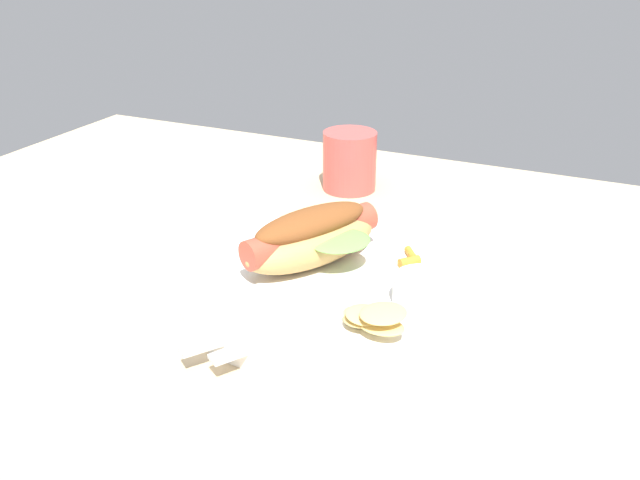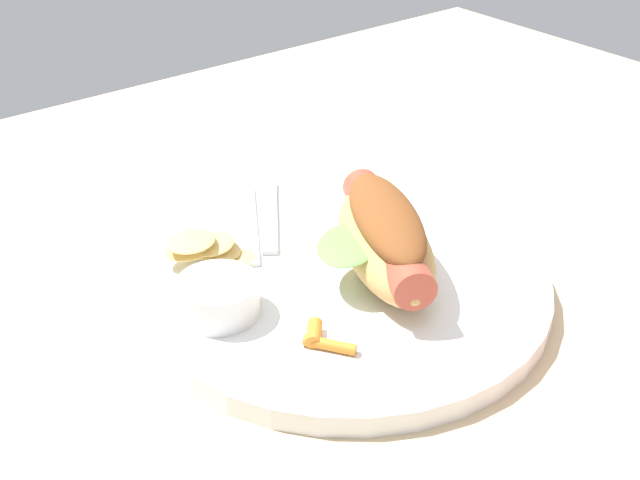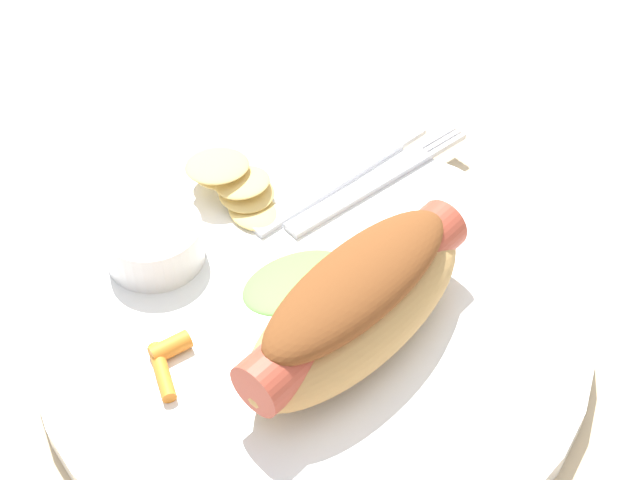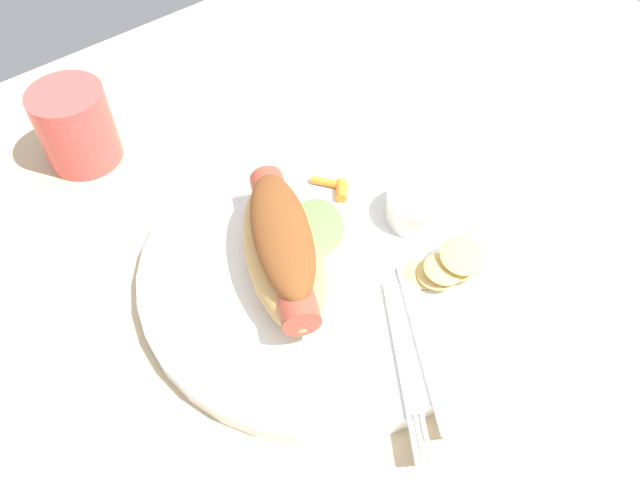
{
  "view_description": "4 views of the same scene",
  "coord_description": "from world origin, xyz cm",
  "px_view_note": "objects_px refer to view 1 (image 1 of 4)",
  "views": [
    {
      "loc": [
        -24.14,
        50.17,
        32.57
      ],
      "look_at": [
        0.48,
        -3.97,
        4.19
      ],
      "focal_mm": 38.08,
      "sensor_mm": 36.0,
      "label": 1
    },
    {
      "loc": [
        -33.32,
        -40.41,
        34.84
      ],
      "look_at": [
        -2.77,
        -1.36,
        4.5
      ],
      "focal_mm": 46.14,
      "sensor_mm": 36.0,
      "label": 2
    },
    {
      "loc": [
        7.06,
        -33.16,
        39.02
      ],
      "look_at": [
        -1.25,
        -1.4,
        6.05
      ],
      "focal_mm": 51.03,
      "sensor_mm": 36.0,
      "label": 3
    },
    {
      "loc": [
        18.64,
        21.68,
        42.76
      ],
      "look_at": [
        -0.85,
        -1.78,
        5.45
      ],
      "focal_mm": 35.37,
      "sensor_mm": 36.0,
      "label": 4
    }
  ],
  "objects_px": {
    "chips_pile": "(371,318)",
    "drinking_cup": "(350,161)",
    "plate": "(331,281)",
    "carrot_garnish": "(411,259)",
    "sauce_ramekin": "(424,291)",
    "fork": "(266,326)",
    "knife": "(290,332)",
    "hot_dog": "(312,237)"
  },
  "relations": [
    {
      "from": "chips_pile",
      "to": "drinking_cup",
      "type": "xyz_separation_m",
      "value": [
        0.15,
        -0.33,
        0.01
      ]
    },
    {
      "from": "knife",
      "to": "drinking_cup",
      "type": "distance_m",
      "value": 0.38
    },
    {
      "from": "chips_pile",
      "to": "plate",
      "type": "bearing_deg",
      "value": -47.41
    },
    {
      "from": "drinking_cup",
      "to": "plate",
      "type": "bearing_deg",
      "value": 108.44
    },
    {
      "from": "chips_pile",
      "to": "carrot_garnish",
      "type": "height_order",
      "value": "chips_pile"
    },
    {
      "from": "plate",
      "to": "carrot_garnish",
      "type": "relative_size",
      "value": 7.02
    },
    {
      "from": "plate",
      "to": "drinking_cup",
      "type": "xyz_separation_m",
      "value": [
        0.09,
        -0.26,
        0.03
      ]
    },
    {
      "from": "sauce_ramekin",
      "to": "fork",
      "type": "height_order",
      "value": "sauce_ramekin"
    },
    {
      "from": "chips_pile",
      "to": "drinking_cup",
      "type": "relative_size",
      "value": 0.98
    },
    {
      "from": "sauce_ramekin",
      "to": "plate",
      "type": "bearing_deg",
      "value": -9.2
    },
    {
      "from": "hot_dog",
      "to": "sauce_ramekin",
      "type": "relative_size",
      "value": 2.91
    },
    {
      "from": "fork",
      "to": "knife",
      "type": "height_order",
      "value": "same"
    },
    {
      "from": "chips_pile",
      "to": "sauce_ramekin",
      "type": "bearing_deg",
      "value": -115.34
    },
    {
      "from": "hot_dog",
      "to": "drinking_cup",
      "type": "bearing_deg",
      "value": -139.42
    },
    {
      "from": "knife",
      "to": "drinking_cup",
      "type": "height_order",
      "value": "drinking_cup"
    },
    {
      "from": "fork",
      "to": "knife",
      "type": "xyz_separation_m",
      "value": [
        -0.02,
        -0.0,
        -0.0
      ]
    },
    {
      "from": "plate",
      "to": "drinking_cup",
      "type": "height_order",
      "value": "drinking_cup"
    },
    {
      "from": "plate",
      "to": "fork",
      "type": "bearing_deg",
      "value": 84.38
    },
    {
      "from": "plate",
      "to": "sauce_ramekin",
      "type": "height_order",
      "value": "sauce_ramekin"
    },
    {
      "from": "sauce_ramekin",
      "to": "knife",
      "type": "relative_size",
      "value": 0.39
    },
    {
      "from": "hot_dog",
      "to": "sauce_ramekin",
      "type": "distance_m",
      "value": 0.13
    },
    {
      "from": "plate",
      "to": "knife",
      "type": "height_order",
      "value": "knife"
    },
    {
      "from": "knife",
      "to": "sauce_ramekin",
      "type": "bearing_deg",
      "value": 169.53
    },
    {
      "from": "sauce_ramekin",
      "to": "carrot_garnish",
      "type": "xyz_separation_m",
      "value": [
        0.03,
        -0.07,
        -0.01
      ]
    },
    {
      "from": "plate",
      "to": "fork",
      "type": "distance_m",
      "value": 0.11
    },
    {
      "from": "knife",
      "to": "plate",
      "type": "bearing_deg",
      "value": -142.14
    },
    {
      "from": "carrot_garnish",
      "to": "plate",
      "type": "bearing_deg",
      "value": 40.32
    },
    {
      "from": "drinking_cup",
      "to": "sauce_ramekin",
      "type": "bearing_deg",
      "value": 123.85
    },
    {
      "from": "hot_dog",
      "to": "fork",
      "type": "height_order",
      "value": "hot_dog"
    },
    {
      "from": "hot_dog",
      "to": "carrot_garnish",
      "type": "xyz_separation_m",
      "value": [
        -0.09,
        -0.04,
        -0.02
      ]
    },
    {
      "from": "hot_dog",
      "to": "plate",
      "type": "bearing_deg",
      "value": 89.5
    },
    {
      "from": "hot_dog",
      "to": "drinking_cup",
      "type": "relative_size",
      "value": 2.1
    },
    {
      "from": "drinking_cup",
      "to": "fork",
      "type": "bearing_deg",
      "value": 101.54
    },
    {
      "from": "plate",
      "to": "knife",
      "type": "distance_m",
      "value": 0.11
    },
    {
      "from": "plate",
      "to": "drinking_cup",
      "type": "bearing_deg",
      "value": -71.56
    },
    {
      "from": "carrot_garnish",
      "to": "drinking_cup",
      "type": "bearing_deg",
      "value": -53.73
    },
    {
      "from": "hot_dog",
      "to": "fork",
      "type": "xyz_separation_m",
      "value": [
        -0.02,
        0.12,
        -0.03
      ]
    },
    {
      "from": "hot_dog",
      "to": "carrot_garnish",
      "type": "distance_m",
      "value": 0.1
    },
    {
      "from": "fork",
      "to": "drinking_cup",
      "type": "xyz_separation_m",
      "value": [
        0.07,
        -0.36,
        0.02
      ]
    },
    {
      "from": "chips_pile",
      "to": "fork",
      "type": "bearing_deg",
      "value": 23.47
    },
    {
      "from": "fork",
      "to": "chips_pile",
      "type": "relative_size",
      "value": 1.64
    },
    {
      "from": "plate",
      "to": "fork",
      "type": "xyz_separation_m",
      "value": [
        0.01,
        0.11,
        0.01
      ]
    }
  ]
}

